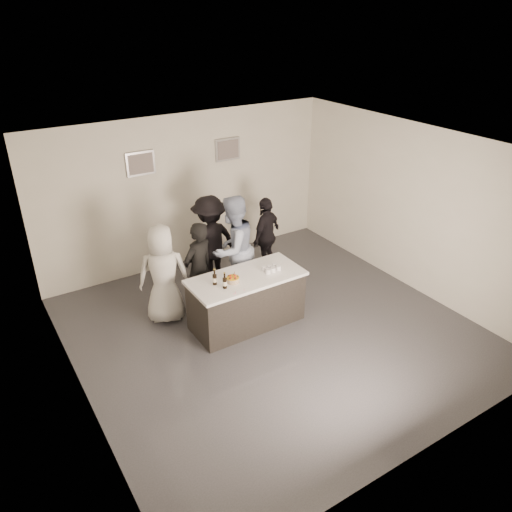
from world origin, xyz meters
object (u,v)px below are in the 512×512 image
at_px(beer_bottle_b, 225,281).
at_px(person_main_black, 199,269).
at_px(beer_bottle_a, 215,277).
at_px(person_guest_left, 163,274).
at_px(person_guest_right, 266,235).
at_px(person_main_blue, 233,249).
at_px(person_guest_back, 210,242).
at_px(cake, 233,280).
at_px(bar_counter, 246,300).

distance_m(beer_bottle_b, person_main_black, 0.92).
relative_size(beer_bottle_a, person_guest_left, 0.15).
height_order(beer_bottle_b, person_guest_right, person_guest_right).
bearing_deg(person_guest_left, person_main_blue, -157.87).
bearing_deg(person_guest_back, person_main_blue, 87.07).
bearing_deg(beer_bottle_a, person_main_blue, 45.70).
distance_m(beer_bottle_a, person_guest_right, 2.26).
relative_size(person_main_black, person_guest_left, 0.97).
bearing_deg(person_guest_left, person_guest_right, -145.70).
bearing_deg(cake, person_guest_right, 42.18).
height_order(beer_bottle_b, person_guest_back, person_guest_back).
distance_m(bar_counter, person_main_blue, 1.03).
distance_m(cake, person_main_blue, 1.04).
xyz_separation_m(beer_bottle_b, person_guest_left, (-0.59, 0.99, -0.18)).
height_order(bar_counter, person_guest_left, person_guest_left).
relative_size(person_main_blue, person_guest_right, 1.25).
height_order(bar_counter, person_guest_right, person_guest_right).
distance_m(cake, person_guest_back, 1.58).
xyz_separation_m(cake, beer_bottle_b, (-0.20, -0.09, 0.09)).
xyz_separation_m(bar_counter, beer_bottle_a, (-0.54, 0.04, 0.58)).
xyz_separation_m(beer_bottle_a, person_main_blue, (0.79, 0.81, -0.07)).
bearing_deg(person_guest_back, beer_bottle_a, 51.33).
xyz_separation_m(bar_counter, cake, (-0.27, -0.04, 0.49)).
height_order(beer_bottle_a, person_main_black, person_main_black).
height_order(bar_counter, beer_bottle_b, beer_bottle_b).
bearing_deg(cake, bar_counter, 9.38).
bearing_deg(bar_counter, beer_bottle_b, -163.37).
bearing_deg(person_main_blue, person_guest_back, -99.43).
bearing_deg(beer_bottle_b, person_guest_back, 69.77).
bearing_deg(bar_counter, person_main_black, 121.64).
relative_size(beer_bottle_a, person_main_black, 0.16).
xyz_separation_m(beer_bottle_b, person_main_blue, (0.72, 0.99, -0.07)).
relative_size(bar_counter, beer_bottle_b, 7.15).
xyz_separation_m(bar_counter, person_main_black, (-0.47, 0.76, 0.38)).
xyz_separation_m(cake, person_main_black, (-0.20, 0.80, -0.11)).
height_order(cake, person_main_black, person_main_black).
bearing_deg(person_main_blue, person_guest_left, -20.04).
height_order(cake, person_main_blue, person_main_blue).
bearing_deg(beer_bottle_b, beer_bottle_a, 113.73).
distance_m(person_main_blue, person_guest_right, 1.16).
bearing_deg(person_main_blue, cake, 39.82).
relative_size(beer_bottle_b, person_guest_back, 0.15).
bearing_deg(person_main_black, person_guest_back, -148.29).
xyz_separation_m(bar_counter, person_guest_back, (0.13, 1.48, 0.43)).
distance_m(beer_bottle_a, beer_bottle_b, 0.19).
distance_m(cake, beer_bottle_a, 0.30).
relative_size(person_main_black, person_main_blue, 0.86).
xyz_separation_m(person_main_blue, person_guest_right, (1.03, 0.50, -0.19)).
bearing_deg(person_guest_back, person_guest_right, 160.18).
xyz_separation_m(beer_bottle_a, person_main_black, (0.08, 0.72, -0.20)).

